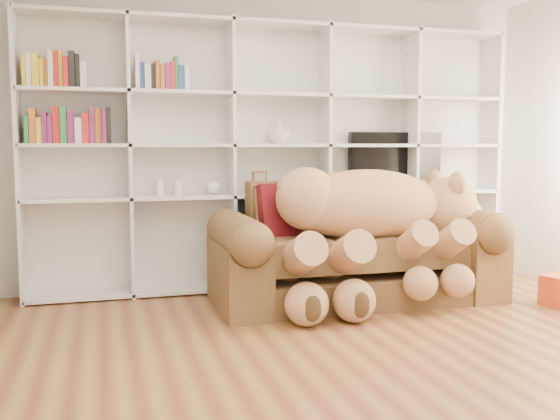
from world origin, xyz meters
name	(u,v)px	position (x,y,z in m)	size (l,w,h in m)	color
floor	(388,372)	(0.00, 0.00, 0.00)	(5.00, 5.00, 0.00)	brown
wall_back	(273,140)	(0.00, 2.50, 1.35)	(5.00, 0.02, 2.70)	silver
bookshelf	(251,145)	(-0.24, 2.36, 1.31)	(4.43, 0.35, 2.40)	silver
sofa	(354,256)	(0.47, 1.64, 0.37)	(2.36, 1.02, 0.99)	brown
teddy_bear	(372,218)	(0.54, 1.45, 0.71)	(1.94, 1.02, 1.13)	tan
throw_pillow	(285,212)	(-0.08, 1.81, 0.74)	(0.47, 0.15, 0.47)	maroon
tv	(395,162)	(1.19, 2.35, 1.14)	(0.95, 0.18, 0.56)	black
picture_frame	(259,182)	(-0.18, 2.30, 0.97)	(0.16, 0.03, 0.19)	#59311E
green_vase	(311,181)	(0.31, 2.30, 0.97)	(0.22, 0.22, 0.22)	#2B543A
figurine_tall	(159,187)	(-1.08, 2.30, 0.94)	(0.07, 0.07, 0.14)	beige
figurine_short	(178,188)	(-0.91, 2.30, 0.93)	(0.07, 0.07, 0.12)	beige
snow_globe	(213,187)	(-0.60, 2.30, 0.93)	(0.12, 0.12, 0.12)	white
shelf_vase	(279,132)	(0.01, 2.30, 1.42)	(0.19, 0.19, 0.20)	beige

